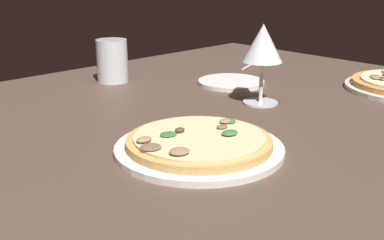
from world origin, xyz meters
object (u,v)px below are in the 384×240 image
object	(u,v)px
side_plate	(231,82)
pizza_main	(199,144)
wine_glass_far	(263,46)
water_glass	(112,64)
spoon	(253,64)

from	to	relation	value
side_plate	pizza_main	bearing A→B (deg)	-144.63
pizza_main	wine_glass_far	xyz separation A→B (cm)	(28.06, 10.38, 10.63)
pizza_main	wine_glass_far	size ratio (longest dim) A/B	1.61
water_glass	spoon	xyz separation A→B (cm)	(39.44, -11.19, -3.93)
water_glass	side_plate	size ratio (longest dim) A/B	0.65
wine_glass_far	water_glass	size ratio (longest dim) A/B	1.60
side_plate	spoon	size ratio (longest dim) A/B	1.44
pizza_main	spoon	xyz separation A→B (cm)	(56.92, 36.18, -0.75)
pizza_main	wine_glass_far	bearing A→B (deg)	20.30
side_plate	water_glass	bearing A→B (deg)	130.75
pizza_main	water_glass	size ratio (longest dim) A/B	2.57
pizza_main	side_plate	world-z (taller)	pizza_main
water_glass	side_plate	world-z (taller)	water_glass
pizza_main	wine_glass_far	distance (cm)	31.75
water_glass	side_plate	distance (cm)	28.90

